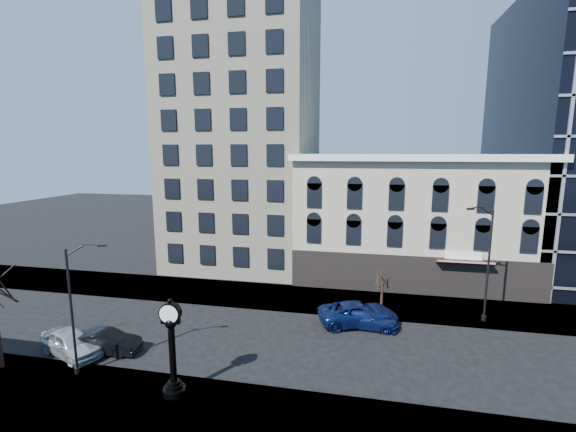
% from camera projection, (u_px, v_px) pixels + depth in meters
% --- Properties ---
extents(ground, '(160.00, 160.00, 0.00)m').
position_uv_depth(ground, '(248.00, 340.00, 26.33)').
color(ground, black).
rests_on(ground, ground).
extents(sidewalk_far, '(160.00, 6.00, 0.12)m').
position_uv_depth(sidewalk_far, '(275.00, 296.00, 34.05)').
color(sidewalk_far, gray).
rests_on(sidewalk_far, ground).
extents(sidewalk_near, '(160.00, 6.00, 0.12)m').
position_uv_depth(sidewalk_near, '(198.00, 417.00, 18.59)').
color(sidewalk_near, gray).
rests_on(sidewalk_near, ground).
extents(cream_tower, '(15.90, 15.40, 42.50)m').
position_uv_depth(cream_tower, '(243.00, 91.00, 42.59)').
color(cream_tower, beige).
rests_on(cream_tower, ground).
extents(victorian_row, '(22.60, 11.19, 12.50)m').
position_uv_depth(victorian_row, '(410.00, 220.00, 38.32)').
color(victorian_row, '#B0A791').
rests_on(victorian_row, ground).
extents(street_clock, '(1.19, 1.19, 5.25)m').
position_uv_depth(street_clock, '(172.00, 352.00, 19.89)').
color(street_clock, black).
rests_on(street_clock, sidewalk_near).
extents(street_lamp_near, '(1.94, 0.88, 7.79)m').
position_uv_depth(street_lamp_near, '(79.00, 275.00, 21.23)').
color(street_lamp_near, black).
rests_on(street_lamp_near, sidewalk_near).
extents(street_lamp_far, '(2.17, 1.15, 8.93)m').
position_uv_depth(street_lamp_far, '(483.00, 234.00, 27.80)').
color(street_lamp_far, black).
rests_on(street_lamp_far, sidewalk_far).
extents(bare_tree_far, '(2.19, 2.19, 3.76)m').
position_uv_depth(bare_tree_far, '(383.00, 277.00, 30.31)').
color(bare_tree_far, '#2F1E17').
rests_on(bare_tree_far, sidewalk_far).
extents(car_near_a, '(5.10, 3.51, 1.61)m').
position_uv_depth(car_near_a, '(71.00, 343.00, 24.24)').
color(car_near_a, '#A5A8AD').
rests_on(car_near_a, ground).
extents(car_near_b, '(4.50, 1.93, 1.44)m').
position_uv_depth(car_near_b, '(106.00, 342.00, 24.55)').
color(car_near_b, black).
rests_on(car_near_b, ground).
extents(car_far_a, '(6.45, 4.50, 1.64)m').
position_uv_depth(car_far_a, '(358.00, 313.00, 28.60)').
color(car_far_a, '#0C194C').
rests_on(car_far_a, ground).
extents(car_far_b, '(4.97, 2.31, 1.40)m').
position_uv_depth(car_far_b, '(365.00, 318.00, 28.12)').
color(car_far_b, '#0C194C').
rests_on(car_far_b, ground).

